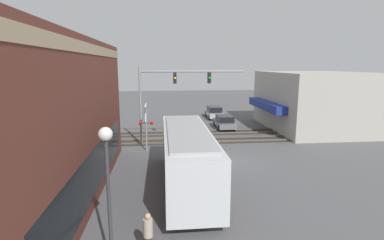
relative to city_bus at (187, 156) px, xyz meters
The scene contains 11 objects.
ground_plane 5.46m from the city_bus, 32.99° to the right, with size 120.00×120.00×0.00m, color #565659.
shop_building 20.90m from the city_bus, 45.50° to the right, with size 12.38×10.44×6.08m.
city_bus is the anchor object (origin of this frame).
traffic_signal_gantry 9.69m from the city_bus, ahead, with size 0.42×8.82×6.69m.
crossing_signal 7.95m from the city_bus, 19.39° to the left, with size 1.41×1.18×3.81m.
streetlamp 7.69m from the city_bus, 156.08° to the left, with size 0.44×0.44×4.99m.
rail_track_near 10.84m from the city_bus, 15.19° to the right, with size 2.60×60.00×0.15m.
rail_track_far 13.92m from the city_bus, 11.71° to the right, with size 2.60×60.00×0.15m.
parked_car_grey 16.45m from the city_bus, 19.22° to the right, with size 4.32×1.82×1.43m.
parked_car_silver 22.70m from the city_bus, 13.78° to the right, with size 4.76×1.82×1.54m.
pedestrian_by_lamp 6.56m from the city_bus, 162.72° to the left, with size 0.34×0.34×1.69m.
Camera 1 is at (-20.38, 4.15, 6.85)m, focal length 28.00 mm.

